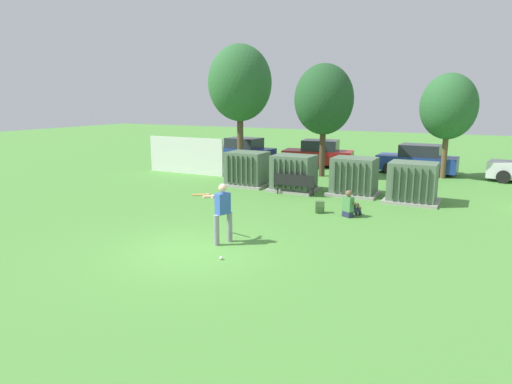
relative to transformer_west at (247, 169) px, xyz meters
The scene contains 17 objects.
ground_plane 9.45m from the transformer_west, 71.05° to the right, with size 96.00×96.00×0.00m, color #51933D.
fence_panel 5.00m from the transformer_west, 161.44° to the left, with size 4.80×0.12×2.00m, color white.
transformer_west is the anchor object (origin of this frame).
transformer_mid_west 2.46m from the transformer_west, ahead, with size 2.10×1.70×1.62m.
transformer_mid_east 5.10m from the transformer_west, ahead, with size 2.10×1.70×1.62m.
transformer_east 7.55m from the transformer_west, ahead, with size 2.10×1.70×1.62m.
park_bench 3.03m from the transformer_west, 19.07° to the right, with size 1.81×0.46×0.92m.
batter 8.70m from the transformer_west, 66.61° to the right, with size 1.58×0.84×1.74m.
sports_ball 10.10m from the transformer_west, 65.67° to the right, with size 0.09×0.09×0.09m, color white.
seated_spectator 6.86m from the transformer_west, 29.77° to the right, with size 0.67×0.79×0.96m.
backpack 5.94m from the transformer_west, 35.21° to the right, with size 0.37×0.34×0.44m.
tree_left 7.58m from the transformer_west, 122.02° to the left, with size 3.81×3.81×7.27m.
tree_center_left 5.77m from the transformer_west, 60.86° to the left, with size 3.08×3.08×5.89m.
tree_center_right 10.83m from the transformer_west, 38.33° to the left, with size 2.81×2.81×5.38m.
parked_car_leftmost 7.80m from the transformer_west, 120.35° to the left, with size 4.32×2.16×1.62m.
parked_car_left_of_center 7.55m from the transformer_west, 82.74° to the left, with size 4.40×2.36×1.62m.
parked_car_right_of_center 10.04m from the transformer_west, 47.64° to the left, with size 4.25×2.02×1.62m.
Camera 1 is at (6.85, -9.54, 4.08)m, focal length 31.14 mm.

